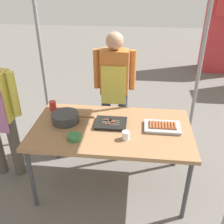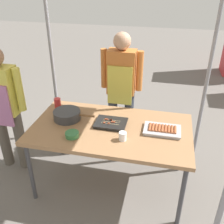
{
  "view_description": "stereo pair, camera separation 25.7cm",
  "coord_description": "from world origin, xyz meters",
  "views": [
    {
      "loc": [
        0.24,
        -2.19,
        2.15
      ],
      "look_at": [
        0.0,
        0.05,
        0.9
      ],
      "focal_mm": 41.57,
      "sensor_mm": 36.0,
      "label": 1
    },
    {
      "loc": [
        0.49,
        -2.14,
        2.15
      ],
      "look_at": [
        0.0,
        0.05,
        0.9
      ],
      "focal_mm": 41.57,
      "sensor_mm": 36.0,
      "label": 2
    }
  ],
  "objects": [
    {
      "name": "ground_plane",
      "position": [
        0.0,
        0.0,
        0.0
      ],
      "size": [
        18.0,
        18.0,
        0.0
      ],
      "primitive_type": "plane",
      "color": "#66605B"
    },
    {
      "name": "stall_table",
      "position": [
        0.0,
        0.0,
        0.7
      ],
      "size": [
        1.6,
        0.9,
        0.75
      ],
      "color": "#9E724C",
      "rests_on": "ground"
    },
    {
      "name": "tray_grilled_sausages",
      "position": [
        0.51,
        0.04,
        0.77
      ],
      "size": [
        0.36,
        0.23,
        0.05
      ],
      "color": "#ADADB2",
      "rests_on": "stall_table"
    },
    {
      "name": "tray_meat_skewers",
      "position": [
        -0.01,
        0.05,
        0.77
      ],
      "size": [
        0.32,
        0.25,
        0.04
      ],
      "color": "black",
      "rests_on": "stall_table"
    },
    {
      "name": "cooking_wok",
      "position": [
        -0.49,
        0.06,
        0.8
      ],
      "size": [
        0.44,
        0.28,
        0.1
      ],
      "color": "#38383A",
      "rests_on": "stall_table"
    },
    {
      "name": "condiment_bowl",
      "position": [
        -0.32,
        -0.24,
        0.77
      ],
      "size": [
        0.13,
        0.13,
        0.05
      ],
      "primitive_type": "cylinder",
      "color": "#33723F",
      "rests_on": "stall_table"
    },
    {
      "name": "drink_cup_near_edge",
      "position": [
        0.15,
        -0.19,
        0.79
      ],
      "size": [
        0.07,
        0.07,
        0.08
      ],
      "primitive_type": "cylinder",
      "color": "white",
      "rests_on": "stall_table"
    },
    {
      "name": "drink_cup_by_wok",
      "position": [
        -0.69,
        0.28,
        0.81
      ],
      "size": [
        0.07,
        0.07,
        0.11
      ],
      "primitive_type": "cylinder",
      "color": "red",
      "rests_on": "stall_table"
    },
    {
      "name": "vendor_woman",
      "position": [
        -0.05,
        0.8,
        0.89
      ],
      "size": [
        0.52,
        0.22,
        1.52
      ],
      "rotation": [
        0.0,
        0.0,
        3.14
      ],
      "color": "#333842",
      "rests_on": "ground"
    },
    {
      "name": "customer_nearby",
      "position": [
        -1.22,
        0.05,
        0.87
      ],
      "size": [
        0.52,
        0.22,
        1.48
      ],
      "color": "#595147",
      "rests_on": "ground"
    }
  ]
}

